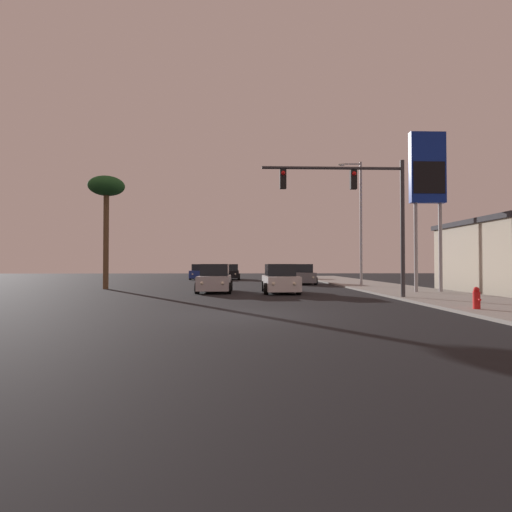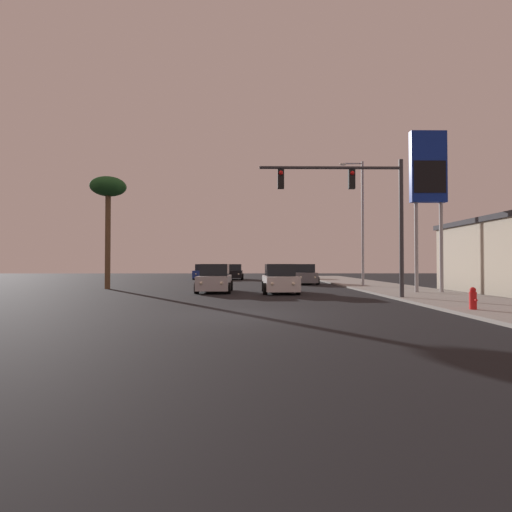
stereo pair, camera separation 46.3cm
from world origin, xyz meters
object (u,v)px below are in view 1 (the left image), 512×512
Objects in this scene: car_white at (280,280)px; car_grey at (302,275)px; car_blue at (200,272)px; fire_hydrant at (477,298)px; palm_tree_near at (106,191)px; traffic_light_mast at (363,200)px; car_black at (231,272)px; car_silver at (215,279)px; street_lamp at (359,217)px; car_green at (290,272)px; gas_station_sign at (428,176)px.

car_grey is at bearing -107.08° from car_white.
car_blue is 33.20m from fire_hydrant.
palm_tree_near is (-17.31, 13.60, 6.11)m from fire_hydrant.
palm_tree_near reaches higher than car_white.
car_black is at bearing 105.52° from traffic_light_mast.
street_lamp is at bearing -154.88° from car_silver.
traffic_light_mast is at bearing 92.03° from car_green.
street_lamp is (13.17, -15.55, 4.36)m from car_blue.
traffic_light_mast reaches higher than car_black.
car_silver is at bearing -154.97° from street_lamp.
car_blue is 1.00× the size of car_grey.
fire_hydrant is (2.82, -31.20, -0.27)m from car_green.
traffic_light_mast is at bearing -29.69° from palm_tree_near.
palm_tree_near reaches higher than car_black.
car_grey is 0.48× the size of street_lamp.
car_grey is 0.48× the size of gas_station_sign.
gas_station_sign is at bearing 118.13° from car_black.
gas_station_sign is at bearing 74.67° from fire_hydrant.
car_white and car_silver have the same top height.
car_green is (3.09, 21.59, 0.00)m from car_white.
car_grey is 12.26m from car_black.
palm_tree_near is at bearing -23.13° from car_silver.
car_grey is (9.71, -10.73, 0.00)m from car_blue.
car_grey is (6.66, 9.55, 0.00)m from car_silver.
gas_station_sign is (12.09, -1.86, 5.86)m from car_silver.
car_black is 26.55m from traffic_light_mast.
street_lamp is at bearing 74.48° from traffic_light_mast.
fire_hydrant is at bearing 119.81° from car_white.
car_silver is 1.00× the size of car_black.
car_white is at bearing -19.30° from palm_tree_near.
car_silver is 13.56m from gas_station_sign.
car_black is (-6.33, 10.49, 0.00)m from car_grey.
palm_tree_near reaches higher than traffic_light_mast.
car_black is (3.38, -0.23, 0.00)m from car_blue.
car_blue is 1.01× the size of car_black.
palm_tree_near reaches higher than car_blue.
traffic_light_mast is 7.04m from fire_hydrant.
street_lamp is at bearing 102.30° from car_green.
fire_hydrant is at bearing -38.16° from palm_tree_near.
fire_hydrant is at bearing 100.67° from car_grey.
gas_station_sign is (5.15, -22.70, 5.86)m from car_green.
car_green is 0.48× the size of gas_station_sign.
traffic_light_mast is at bearing -144.33° from gas_station_sign.
street_lamp reaches higher than car_white.
palm_tree_near reaches higher than car_green.
palm_tree_near is at bearing 150.31° from traffic_light_mast.
gas_station_sign is at bearing 126.18° from car_blue.
car_green is at bearing 102.79° from gas_station_sign.
fire_hydrant is at bearing 114.49° from car_blue.
street_lamp reaches higher than car_green.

